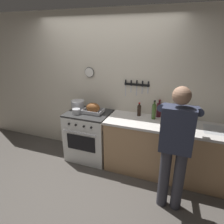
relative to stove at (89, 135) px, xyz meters
name	(u,v)px	position (x,y,z in m)	size (l,w,h in m)	color
ground_plane	(73,194)	(0.22, -0.99, -0.45)	(8.00, 8.00, 0.00)	#4C4742
wall_back	(107,87)	(0.22, 0.36, 0.85)	(6.00, 0.13, 2.60)	beige
counter_block	(169,149)	(1.43, 0.00, 0.01)	(2.03, 0.65, 0.90)	tan
stove	(89,135)	(0.00, 0.00, 0.00)	(0.76, 0.67, 0.90)	white
person_cook	(176,143)	(1.54, -0.67, 0.50)	(0.51, 0.63, 1.66)	#383842
roasting_pan	(93,108)	(0.09, 0.02, 0.53)	(0.35, 0.26, 0.18)	#B7B7BC
stock_pot	(78,105)	(-0.25, 0.08, 0.53)	(0.23, 0.23, 0.17)	#B7B7BC
saucepan	(76,111)	(-0.17, -0.13, 0.50)	(0.14, 0.14, 0.09)	#B7B7BC
cutting_board	(174,126)	(1.48, -0.09, 0.46)	(0.36, 0.24, 0.02)	tan
bottle_hot_sauce	(168,117)	(1.36, 0.11, 0.52)	(0.05, 0.05, 0.17)	red
bottle_wine_red	(159,110)	(1.19, 0.25, 0.57)	(0.08, 0.08, 0.30)	#47141E
bottle_soy_sauce	(139,110)	(0.87, 0.17, 0.55)	(0.06, 0.06, 0.23)	black
bottle_dish_soap	(189,116)	(1.66, 0.21, 0.55)	(0.07, 0.07, 0.24)	#338CCC
bottle_olive_oil	(154,111)	(1.13, 0.12, 0.58)	(0.07, 0.07, 0.31)	#385623
bottle_vinegar	(182,114)	(1.56, 0.21, 0.56)	(0.06, 0.06, 0.26)	#997F4C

